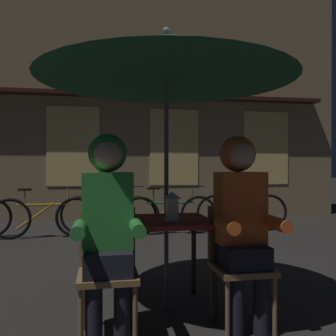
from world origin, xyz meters
TOP-DOWN VIEW (x-y plane):
  - ground_plane at (0.00, 0.00)m, footprint 60.00×60.00m
  - cafe_table at (0.00, 0.00)m, footprint 0.72×0.72m
  - patio_umbrella at (0.00, 0.00)m, footprint 2.10×2.10m
  - lantern at (0.03, -0.10)m, footprint 0.11×0.11m
  - chair_left at (-0.48, -0.37)m, footprint 0.40×0.40m
  - chair_right at (0.48, -0.37)m, footprint 0.40×0.40m
  - person_left_hooded at (-0.48, -0.43)m, footprint 0.45×0.56m
  - person_right_hooded at (0.48, -0.43)m, footprint 0.45×0.56m
  - shopfront_building at (-0.03, 5.40)m, footprint 10.00×0.93m
  - bicycle_second at (-1.46, 3.27)m, footprint 1.68×0.11m
  - bicycle_third at (-0.42, 3.42)m, footprint 1.66×0.34m
  - bicycle_fourth at (0.63, 3.22)m, footprint 1.68×0.08m
  - bicycle_fifth at (1.98, 3.34)m, footprint 1.68×0.21m

SIDE VIEW (x-z plane):
  - ground_plane at x=0.00m, z-range 0.00..0.00m
  - bicycle_second at x=-1.46m, z-range -0.07..0.77m
  - bicycle_third at x=-0.42m, z-range -0.07..0.77m
  - bicycle_fourth at x=0.63m, z-range -0.07..0.77m
  - bicycle_fifth at x=1.98m, z-range -0.07..0.77m
  - chair_left at x=-0.48m, z-range 0.05..0.92m
  - chair_right at x=0.48m, z-range 0.05..0.92m
  - cafe_table at x=0.00m, z-range 0.27..1.01m
  - person_left_hooded at x=-0.48m, z-range 0.15..1.55m
  - person_right_hooded at x=0.48m, z-range 0.15..1.55m
  - lantern at x=0.03m, z-range 0.75..0.98m
  - patio_umbrella at x=0.00m, z-range 0.90..3.21m
  - shopfront_building at x=-0.03m, z-range -0.01..6.19m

